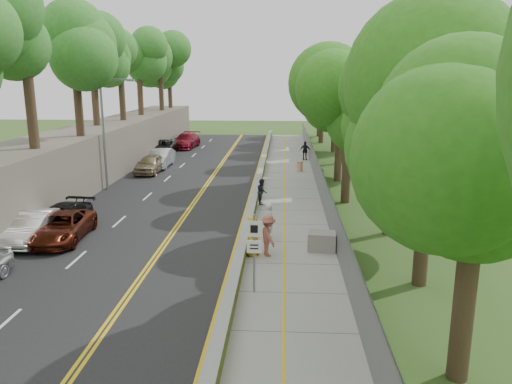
% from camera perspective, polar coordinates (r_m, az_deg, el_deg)
% --- Properties ---
extents(ground, '(140.00, 140.00, 0.00)m').
position_cam_1_polar(ground, '(22.42, -2.45, -8.19)').
color(ground, '#33511E').
rests_on(ground, ground).
extents(road, '(11.20, 66.00, 0.04)m').
position_cam_1_polar(road, '(37.45, -8.44, 0.52)').
color(road, black).
rests_on(road, ground).
extents(sidewalk, '(4.20, 66.00, 0.05)m').
position_cam_1_polar(sidewalk, '(36.68, 3.81, 0.38)').
color(sidewalk, gray).
rests_on(sidewalk, ground).
extents(jersey_barrier, '(0.42, 66.00, 0.60)m').
position_cam_1_polar(jersey_barrier, '(36.67, 0.22, 0.85)').
color(jersey_barrier, yellow).
rests_on(jersey_barrier, ground).
extents(rock_embankment, '(5.00, 66.00, 4.00)m').
position_cam_1_polar(rock_embankment, '(39.51, -20.15, 3.45)').
color(rock_embankment, '#595147').
rests_on(rock_embankment, ground).
extents(chainlink_fence, '(0.04, 66.00, 2.00)m').
position_cam_1_polar(chainlink_fence, '(36.56, 7.13, 1.83)').
color(chainlink_fence, slate).
rests_on(chainlink_fence, ground).
extents(trees_embankment, '(6.40, 66.00, 13.00)m').
position_cam_1_polar(trees_embankment, '(38.89, -20.48, 15.88)').
color(trees_embankment, '#3D8B2E').
rests_on(trees_embankment, rock_embankment).
extents(trees_fenceside, '(7.00, 66.00, 14.00)m').
position_cam_1_polar(trees_fenceside, '(36.11, 11.20, 11.14)').
color(trees_fenceside, '#38851F').
rests_on(trees_fenceside, ground).
extents(streetlight, '(2.52, 0.22, 8.00)m').
position_cam_1_polar(streetlight, '(37.14, -16.74, 7.23)').
color(streetlight, gray).
rests_on(streetlight, ground).
extents(signpost, '(0.62, 0.09, 3.10)m').
position_cam_1_polar(signpost, '(18.84, -0.21, -6.07)').
color(signpost, gray).
rests_on(signpost, sidewalk).
extents(construction_barrel, '(0.52, 0.52, 0.86)m').
position_cam_1_polar(construction_barrel, '(43.30, 5.00, 2.97)').
color(construction_barrel, '#DC4200').
rests_on(construction_barrel, sidewalk).
extents(concrete_block, '(1.43, 1.15, 0.87)m').
position_cam_1_polar(concrete_block, '(24.00, 7.58, -5.59)').
color(concrete_block, slate).
rests_on(concrete_block, sidewalk).
extents(car_1, '(1.65, 4.55, 1.49)m').
position_cam_1_polar(car_1, '(27.34, -24.01, -3.64)').
color(car_1, white).
rests_on(car_1, road).
extents(car_2, '(2.61, 5.12, 1.39)m').
position_cam_1_polar(car_2, '(26.98, -21.31, -3.73)').
color(car_2, '#531A0E').
rests_on(car_2, road).
extents(car_3, '(2.39, 5.01, 1.41)m').
position_cam_1_polar(car_3, '(28.38, -21.41, -2.89)').
color(car_3, black).
rests_on(car_3, road).
extents(car_4, '(2.05, 4.61, 1.54)m').
position_cam_1_polar(car_4, '(43.20, -11.98, 3.15)').
color(car_4, '#9E886B').
rests_on(car_4, road).
extents(car_5, '(1.71, 4.87, 1.60)m').
position_cam_1_polar(car_5, '(45.89, -10.87, 3.83)').
color(car_5, silver).
rests_on(car_5, road).
extents(car_6, '(2.61, 5.27, 1.44)m').
position_cam_1_polar(car_6, '(53.54, -10.60, 5.08)').
color(car_6, black).
rests_on(car_6, road).
extents(car_7, '(2.79, 5.85, 1.65)m').
position_cam_1_polar(car_7, '(57.50, -8.00, 5.84)').
color(car_7, maroon).
rests_on(car_7, road).
extents(car_8, '(1.88, 4.18, 1.39)m').
position_cam_1_polar(car_8, '(58.93, -8.88, 5.86)').
color(car_8, silver).
rests_on(car_8, road).
extents(painter_0, '(0.76, 1.02, 1.88)m').
position_cam_1_polar(painter_0, '(22.96, -0.36, -5.02)').
color(painter_0, gold).
rests_on(painter_0, sidewalk).
extents(painter_1, '(0.55, 0.74, 1.84)m').
position_cam_1_polar(painter_1, '(25.29, 1.57, -3.34)').
color(painter_1, silver).
rests_on(painter_1, sidewalk).
extents(painter_2, '(0.69, 0.85, 1.65)m').
position_cam_1_polar(painter_2, '(32.06, 0.69, 0.07)').
color(painter_2, black).
rests_on(painter_2, sidewalk).
extents(painter_3, '(1.11, 1.41, 1.92)m').
position_cam_1_polar(painter_3, '(22.93, 1.39, -5.01)').
color(painter_3, '#995041').
rests_on(painter_3, sidewalk).
extents(person_far, '(1.14, 0.71, 1.82)m').
position_cam_1_polar(person_far, '(48.96, 5.64, 4.72)').
color(person_far, black).
rests_on(person_far, sidewalk).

